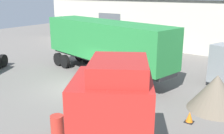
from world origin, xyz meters
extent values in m
plane|color=slate|center=(0.00, 0.00, 0.00)|extent=(60.00, 60.00, 0.00)
cube|color=#B7B2A3|center=(0.00, 18.83, 2.63)|extent=(33.89, 9.65, 5.27)
cube|color=#4C5156|center=(-7.46, 14.03, 1.80)|extent=(3.20, 0.08, 3.60)
cylinder|color=black|center=(-8.41, 0.32, 0.53)|extent=(0.74, 1.08, 1.06)
cube|color=#28843D|center=(-0.03, 3.38, 2.69)|extent=(11.52, 4.74, 2.67)
cube|color=#232326|center=(-0.03, 3.38, 1.23)|extent=(11.36, 4.01, 0.24)
cube|color=#232326|center=(3.48, 3.47, 0.56)|extent=(0.19, 0.19, 1.11)
cube|color=#232326|center=(3.15, 1.90, 0.56)|extent=(0.19, 0.19, 1.11)
cylinder|color=black|center=(-3.55, 5.24, 0.55)|extent=(1.13, 0.52, 1.10)
cylinder|color=black|center=(-4.00, 3.09, 0.55)|extent=(1.13, 0.52, 1.10)
cylinder|color=black|center=(-4.53, 5.44, 0.55)|extent=(1.13, 0.52, 1.10)
cylinder|color=black|center=(-4.98, 3.29, 0.55)|extent=(1.13, 0.52, 1.10)
cube|color=red|center=(6.88, -5.45, 2.02)|extent=(3.35, 3.38, 3.02)
cube|color=red|center=(7.05, -5.34, 3.81)|extent=(2.53, 2.67, 0.60)
cube|color=black|center=(5.88, -6.06, 2.62)|extent=(1.16, 1.84, 1.09)
cylinder|color=black|center=(7.17, 6.02, 0.36)|extent=(0.52, 0.78, 0.72)
cone|color=#665B4C|center=(8.20, 2.05, 0.96)|extent=(2.88, 2.88, 1.92)
cylinder|color=#B22D23|center=(3.30, -4.56, 0.44)|extent=(0.58, 0.58, 0.88)
cube|color=black|center=(7.62, -0.13, 0.02)|extent=(0.40, 0.40, 0.04)
cone|color=orange|center=(7.62, -0.13, 0.28)|extent=(0.36, 0.36, 0.55)
camera|label=1|loc=(11.22, -11.52, 6.01)|focal=42.00mm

